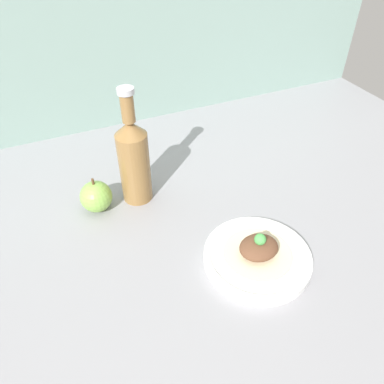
{
  "coord_description": "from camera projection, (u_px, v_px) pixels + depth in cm",
  "views": [
    {
      "loc": [
        -23.47,
        -55.73,
        61.66
      ],
      "look_at": [
        1.24,
        0.09,
        10.15
      ],
      "focal_mm": 35.0,
      "sensor_mm": 36.0,
      "label": 1
    }
  ],
  "objects": [
    {
      "name": "ground_plane",
      "position": [
        187.0,
        233.0,
        0.87
      ],
      "size": [
        180.0,
        110.0,
        4.0
      ],
      "primitive_type": "cube",
      "color": "gray"
    },
    {
      "name": "cider_bottle",
      "position": [
        134.0,
        159.0,
        0.87
      ],
      "size": [
        7.34,
        7.34,
        29.0
      ],
      "color": "olive",
      "rests_on": "ground_plane"
    },
    {
      "name": "apple",
      "position": [
        96.0,
        196.0,
        0.88
      ],
      "size": [
        7.6,
        7.6,
        9.05
      ],
      "color": "#84B74C",
      "rests_on": "ground_plane"
    },
    {
      "name": "plate",
      "position": [
        257.0,
        257.0,
        0.78
      ],
      "size": [
        22.38,
        22.38,
        2.4
      ],
      "color": "white",
      "rests_on": "ground_plane"
    },
    {
      "name": "plated_food",
      "position": [
        259.0,
        249.0,
        0.76
      ],
      "size": [
        14.22,
        14.22,
        5.77
      ],
      "color": "beige",
      "rests_on": "plate"
    }
  ]
}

